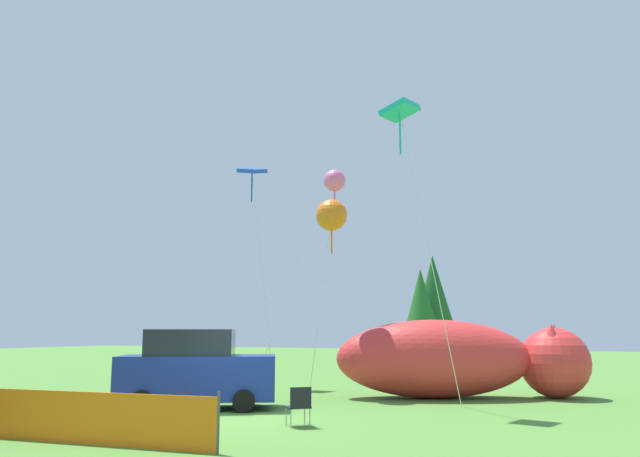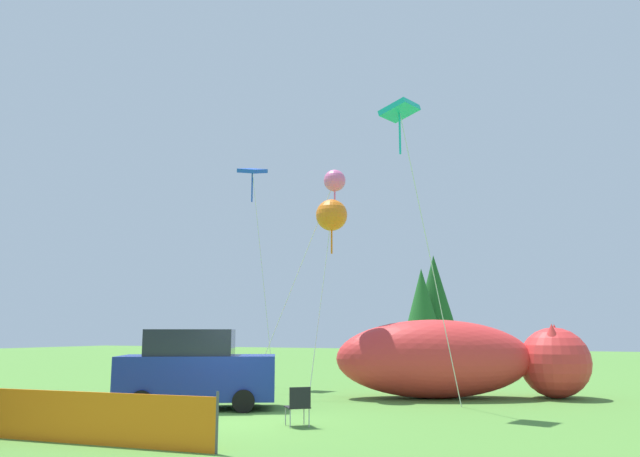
% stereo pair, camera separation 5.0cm
% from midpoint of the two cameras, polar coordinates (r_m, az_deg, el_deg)
% --- Properties ---
extents(ground_plane, '(120.00, 120.00, 0.00)m').
position_cam_midpoint_polar(ground_plane, '(15.40, -8.04, -17.06)').
color(ground_plane, '#548C38').
extents(parked_car, '(4.57, 3.60, 2.14)m').
position_cam_midpoint_polar(parked_car, '(17.85, -11.31, -12.56)').
color(parked_car, navy).
rests_on(parked_car, ground).
extents(folding_chair, '(0.71, 0.71, 0.87)m').
position_cam_midpoint_polar(folding_chair, '(14.34, -2.03, -15.71)').
color(folding_chair, black).
rests_on(folding_chair, ground).
extents(inflatable_cat, '(7.93, 5.14, 2.45)m').
position_cam_midpoint_polar(inflatable_cat, '(20.68, 12.45, -11.80)').
color(inflatable_cat, red).
rests_on(inflatable_cat, ground).
extents(safety_fence, '(6.54, 0.59, 1.05)m').
position_cam_midpoint_polar(safety_fence, '(13.29, -22.31, -15.64)').
color(safety_fence, orange).
rests_on(safety_fence, ground).
extents(kite_pink_octopus, '(3.11, 1.52, 7.81)m').
position_cam_midpoint_polar(kite_pink_octopus, '(22.39, 1.24, 4.30)').
color(kite_pink_octopus, silver).
rests_on(kite_pink_octopus, ground).
extents(kite_teal_diamond, '(1.76, 1.98, 8.58)m').
position_cam_midpoint_polar(kite_teal_diamond, '(18.39, 7.31, 10.14)').
color(kite_teal_diamond, silver).
rests_on(kite_teal_diamond, ground).
extents(kite_blue_box, '(1.72, 0.99, 8.83)m').
position_cam_midpoint_polar(kite_blue_box, '(25.66, -6.25, 4.90)').
color(kite_blue_box, silver).
rests_on(kite_blue_box, ground).
extents(kite_orange_flower, '(1.06, 1.80, 6.45)m').
position_cam_midpoint_polar(kite_orange_flower, '(20.84, 0.99, 1.20)').
color(kite_orange_flower, silver).
rests_on(kite_orange_flower, ground).
extents(horizon_tree_east, '(3.44, 3.44, 8.20)m').
position_cam_midpoint_polar(horizon_tree_east, '(51.24, 10.30, -5.93)').
color(horizon_tree_east, brown).
rests_on(horizon_tree_east, ground).
extents(horizon_tree_mid, '(2.92, 2.92, 6.97)m').
position_cam_midpoint_polar(horizon_tree_mid, '(49.61, 9.19, -6.73)').
color(horizon_tree_mid, brown).
rests_on(horizon_tree_mid, ground).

